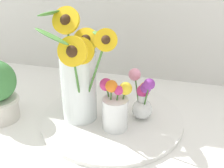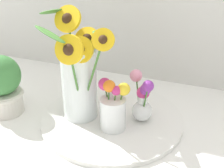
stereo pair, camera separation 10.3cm
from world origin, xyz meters
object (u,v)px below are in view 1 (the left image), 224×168
object	(u,v)px
serving_tray	(112,119)
mason_jar_sunflowers	(78,76)
vase_small_center	(115,108)
vase_bulb_right	(142,98)

from	to	relation	value
serving_tray	mason_jar_sunflowers	size ratio (longest dim) A/B	1.30
mason_jar_sunflowers	vase_small_center	size ratio (longest dim) A/B	2.20
serving_tray	vase_small_center	world-z (taller)	vase_small_center
serving_tray	vase_bulb_right	world-z (taller)	vase_bulb_right
mason_jar_sunflowers	vase_small_center	bearing A→B (deg)	-11.89
mason_jar_sunflowers	vase_bulb_right	bearing A→B (deg)	14.11
serving_tray	mason_jar_sunflowers	bearing A→B (deg)	-164.60
vase_small_center	vase_bulb_right	world-z (taller)	vase_small_center
vase_small_center	vase_bulb_right	size ratio (longest dim) A/B	1.03
serving_tray	mason_jar_sunflowers	xyz separation A→B (m)	(-0.11, -0.03, 0.17)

